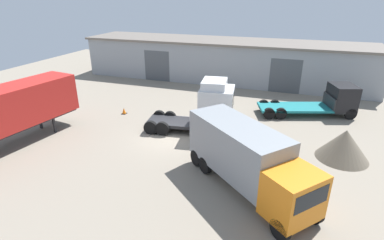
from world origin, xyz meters
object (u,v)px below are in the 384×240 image
Objects in this scene: box_truck_orange at (246,156)px; traffic_cone at (124,111)px; gravel_pile at (344,144)px; container_trailer_green at (2,111)px; flatbed_truck_black at (327,101)px; tractor_unit_white at (210,109)px.

traffic_cone is (-11.92, 7.42, -1.69)m from box_truck_orange.
gravel_pile is at bearing -7.31° from traffic_cone.
container_trailer_green is 22.35m from gravel_pile.
traffic_cone is at bearing -19.41° from container_trailer_green.
container_trailer_green is 25.02m from flatbed_truck_black.
flatbed_truck_black is at bearing 110.60° from box_truck_orange.
container_trailer_green is at bearing -118.15° from traffic_cone.
traffic_cone is (-8.16, 1.26, -1.69)m from tractor_unit_white.
gravel_pile is (0.55, -7.82, -0.29)m from flatbed_truck_black.
tractor_unit_white is 0.82× the size of flatbed_truck_black.
flatbed_truck_black is at bearing 18.48° from traffic_cone.
box_truck_orange is at bearing -129.13° from flatbed_truck_black.
container_trailer_green is 9.29m from traffic_cone.
flatbed_truck_black is at bearing -48.48° from container_trailer_green.
gravel_pile is (5.40, 5.19, -0.95)m from box_truck_orange.
flatbed_truck_black reaches higher than gravel_pile.
flatbed_truck_black is (8.61, 6.87, -0.67)m from tractor_unit_white.
container_trailer_green is at bearing -137.16° from box_truck_orange.
box_truck_orange reaches higher than traffic_cone.
flatbed_truck_black is 7.85m from gravel_pile.
box_truck_orange is 14.14m from traffic_cone.
tractor_unit_white is at bearing -53.01° from container_trailer_green.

